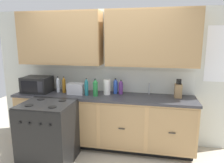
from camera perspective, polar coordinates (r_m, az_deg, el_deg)
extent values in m
plane|color=#B2A893|center=(3.62, -3.72, -19.43)|extent=(8.00, 8.00, 0.00)
cube|color=silver|center=(3.77, -1.49, 1.29)|extent=(4.25, 0.05, 2.38)
cube|color=silver|center=(3.76, -1.58, 0.32)|extent=(3.05, 0.01, 0.40)
cube|color=tan|center=(3.79, -14.18, 11.50)|extent=(1.48, 0.34, 0.90)
cube|color=#A58052|center=(3.63, -15.38, 11.46)|extent=(1.45, 0.01, 0.85)
cube|color=tan|center=(3.43, 10.93, 11.68)|extent=(1.48, 0.34, 0.90)
cube|color=#A58052|center=(3.25, 10.89, 11.71)|extent=(1.45, 0.01, 0.85)
cube|color=white|center=(3.75, 27.80, 6.71)|extent=(0.44, 0.01, 0.90)
cube|color=black|center=(3.87, -2.41, -16.36)|extent=(2.99, 0.48, 0.10)
cube|color=tan|center=(3.66, -2.58, -10.39)|extent=(3.05, 0.60, 0.79)
cube|color=#A88354|center=(3.83, -20.87, -10.12)|extent=(0.70, 0.01, 0.73)
cube|color=black|center=(3.82, -20.98, -10.27)|extent=(0.10, 0.01, 0.01)
cube|color=#A88354|center=(3.50, -10.02, -11.59)|extent=(0.70, 0.01, 0.73)
cube|color=black|center=(3.49, -10.10, -11.76)|extent=(0.10, 0.01, 0.01)
cube|color=#A88354|center=(3.32, 2.69, -12.78)|extent=(0.70, 0.01, 0.73)
cube|color=black|center=(3.31, 2.65, -12.97)|extent=(0.10, 0.01, 0.01)
cube|color=#A88354|center=(3.30, 16.28, -13.38)|extent=(0.70, 0.01, 0.73)
cube|color=black|center=(3.29, 16.29, -13.57)|extent=(0.10, 0.01, 0.01)
cube|color=#333338|center=(3.53, -2.64, -4.10)|extent=(3.08, 0.63, 0.04)
cube|color=#A8AAAF|center=(3.46, 10.12, -4.51)|extent=(0.56, 0.38, 0.02)
cube|color=black|center=(3.37, -17.22, -13.54)|extent=(0.76, 0.66, 0.92)
cube|color=black|center=(3.21, -17.71, -5.89)|extent=(0.74, 0.65, 0.02)
cylinder|color=black|center=(3.17, -22.00, -6.15)|extent=(0.12, 0.12, 0.01)
cylinder|color=black|center=(2.99, -16.18, -6.80)|extent=(0.12, 0.12, 0.01)
cylinder|color=black|center=(3.42, -19.08, -4.64)|extent=(0.12, 0.12, 0.01)
cylinder|color=black|center=(3.26, -13.59, -5.13)|extent=(0.12, 0.12, 0.01)
cylinder|color=black|center=(3.11, -24.22, -10.36)|extent=(0.03, 0.02, 0.03)
cylinder|color=black|center=(3.03, -22.02, -10.73)|extent=(0.03, 0.02, 0.03)
cylinder|color=black|center=(2.95, -19.38, -11.15)|extent=(0.03, 0.02, 0.03)
cylinder|color=black|center=(2.88, -16.93, -11.53)|extent=(0.03, 0.02, 0.03)
cube|color=black|center=(3.93, -20.03, -0.76)|extent=(0.48, 0.36, 0.28)
cube|color=black|center=(3.80, -21.98, -1.30)|extent=(0.31, 0.01, 0.19)
cube|color=#28282D|center=(3.70, -19.34, -1.46)|extent=(0.10, 0.01, 0.19)
cube|color=#B7B7BC|center=(3.62, -9.93, -1.96)|extent=(0.28, 0.18, 0.19)
cube|color=black|center=(3.62, -10.71, -0.52)|extent=(0.02, 0.13, 0.01)
cube|color=black|center=(3.59, -9.23, -0.59)|extent=(0.02, 0.13, 0.01)
cube|color=#9C794E|center=(3.52, 17.87, -2.49)|extent=(0.11, 0.14, 0.22)
cylinder|color=black|center=(3.48, 17.55, -0.03)|extent=(0.02, 0.02, 0.09)
cylinder|color=black|center=(3.48, 17.88, -0.04)|extent=(0.02, 0.02, 0.09)
cylinder|color=black|center=(3.48, 18.21, -0.06)|extent=(0.02, 0.02, 0.09)
cylinder|color=black|center=(3.48, 18.54, -0.07)|extent=(0.02, 0.02, 0.09)
cylinder|color=#B2B5BA|center=(3.60, 10.26, -1.98)|extent=(0.02, 0.02, 0.20)
cylinder|color=white|center=(3.53, -1.41, -1.57)|extent=(0.12, 0.12, 0.26)
cylinder|color=silver|center=(3.82, -14.73, -1.18)|extent=(0.06, 0.06, 0.23)
cone|color=silver|center=(3.79, -14.84, 0.93)|extent=(0.06, 0.06, 0.06)
cylinder|color=black|center=(3.79, -14.85, 1.24)|extent=(0.02, 0.02, 0.02)
cylinder|color=#9E6619|center=(3.76, -13.16, -1.28)|extent=(0.06, 0.06, 0.23)
cone|color=#9E6619|center=(3.73, -13.26, 0.89)|extent=(0.06, 0.06, 0.06)
cylinder|color=black|center=(3.73, -13.28, 1.21)|extent=(0.02, 0.02, 0.02)
cylinder|color=blue|center=(3.61, 0.97, -1.64)|extent=(0.08, 0.08, 0.22)
cone|color=blue|center=(3.58, 0.98, 0.46)|extent=(0.07, 0.07, 0.05)
cylinder|color=black|center=(3.58, 0.98, 0.76)|extent=(0.03, 0.03, 0.02)
cylinder|color=#1E707A|center=(3.51, -7.09, -1.94)|extent=(0.06, 0.06, 0.24)
cone|color=#1E707A|center=(3.48, -7.15, 0.42)|extent=(0.06, 0.06, 0.06)
cylinder|color=black|center=(3.47, -7.15, 0.76)|extent=(0.02, 0.02, 0.02)
cylinder|color=#663384|center=(3.58, 2.45, -1.90)|extent=(0.07, 0.07, 0.20)
cone|color=#663384|center=(3.55, 2.47, 0.06)|extent=(0.07, 0.07, 0.05)
cylinder|color=black|center=(3.55, 2.47, 0.32)|extent=(0.03, 0.03, 0.02)
cylinder|color=#237A38|center=(3.44, -4.62, -2.13)|extent=(0.08, 0.08, 0.24)
cone|color=#237A38|center=(3.41, -4.66, 0.28)|extent=(0.07, 0.07, 0.06)
cylinder|color=black|center=(3.41, -4.66, 0.63)|extent=(0.03, 0.03, 0.02)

